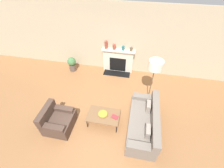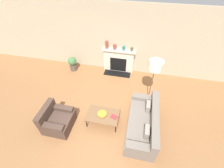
{
  "view_description": "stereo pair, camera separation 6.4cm",
  "coord_description": "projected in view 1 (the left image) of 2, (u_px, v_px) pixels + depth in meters",
  "views": [
    {
      "loc": [
        0.71,
        -2.6,
        4.27
      ],
      "look_at": [
        -0.09,
        1.47,
        0.45
      ],
      "focal_mm": 24.0,
      "sensor_mm": 36.0,
      "label": 1
    },
    {
      "loc": [
        0.77,
        -2.59,
        4.27
      ],
      "look_at": [
        -0.09,
        1.47,
        0.45
      ],
      "focal_mm": 24.0,
      "sensor_mm": 36.0,
      "label": 2
    }
  ],
  "objects": [
    {
      "name": "mantel_vase_left",
      "position": [
        106.0,
        45.0,
        6.26
      ],
      "size": [
        0.13,
        0.13,
        0.33
      ],
      "color": "brown",
      "rests_on": "fireplace"
    },
    {
      "name": "wall_back",
      "position": [
        122.0,
        40.0,
        6.12
      ],
      "size": [
        18.0,
        0.06,
        2.9
      ],
      "color": "#BCAD8E",
      "rests_on": "ground_plane"
    },
    {
      "name": "mantel_vase_center_right",
      "position": [
        123.0,
        48.0,
        6.21
      ],
      "size": [
        0.11,
        0.11,
        0.18
      ],
      "color": "#28666B",
      "rests_on": "fireplace"
    },
    {
      "name": "mantel_vase_right",
      "position": [
        131.0,
        49.0,
        6.17
      ],
      "size": [
        0.11,
        0.11,
        0.16
      ],
      "color": "brown",
      "rests_on": "fireplace"
    },
    {
      "name": "mantel_vase_center_left",
      "position": [
        114.0,
        47.0,
        6.25
      ],
      "size": [
        0.13,
        0.13,
        0.21
      ],
      "color": "brown",
      "rests_on": "fireplace"
    },
    {
      "name": "potted_plant",
      "position": [
        72.0,
        64.0,
        6.77
      ],
      "size": [
        0.38,
        0.38,
        0.66
      ],
      "color": "brown",
      "rests_on": "ground_plane"
    },
    {
      "name": "armchair_near",
      "position": [
        57.0,
        121.0,
        4.63
      ],
      "size": [
        0.84,
        0.87,
        0.79
      ],
      "rotation": [
        0.0,
        0.0,
        1.57
      ],
      "color": "#4C382D",
      "rests_on": "ground_plane"
    },
    {
      "name": "book",
      "position": [
        115.0,
        117.0,
        4.61
      ],
      "size": [
        0.24,
        0.19,
        0.02
      ],
      "rotation": [
        0.0,
        0.0,
        -0.28
      ],
      "color": "#9E2D33",
      "rests_on": "coffee_table"
    },
    {
      "name": "bowl",
      "position": [
        103.0,
        114.0,
        4.67
      ],
      "size": [
        0.29,
        0.29,
        0.05
      ],
      "color": "#BC8E2D",
      "rests_on": "coffee_table"
    },
    {
      "name": "ground_plane",
      "position": [
        106.0,
        124.0,
        4.87
      ],
      "size": [
        18.0,
        18.0,
        0.0
      ],
      "primitive_type": "plane",
      "color": "#99663D"
    },
    {
      "name": "couch",
      "position": [
        144.0,
        123.0,
        4.57
      ],
      "size": [
        0.84,
        1.96,
        0.8
      ],
      "rotation": [
        0.0,
        0.0,
        -1.57
      ],
      "color": "slate",
      "rests_on": "ground_plane"
    },
    {
      "name": "coffee_table",
      "position": [
        103.0,
        115.0,
        4.7
      ],
      "size": [
        1.01,
        0.64,
        0.39
      ],
      "color": "brown",
      "rests_on": "ground_plane"
    },
    {
      "name": "fireplace",
      "position": [
        118.0,
        61.0,
        6.66
      ],
      "size": [
        1.44,
        0.59,
        1.07
      ],
      "color": "beige",
      "rests_on": "ground_plane"
    },
    {
      "name": "floor_lamp",
      "position": [
        155.0,
        67.0,
        4.73
      ],
      "size": [
        0.46,
        0.46,
        1.7
      ],
      "color": "brown",
      "rests_on": "ground_plane"
    }
  ]
}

